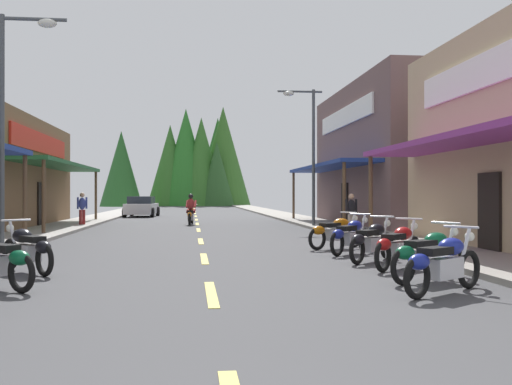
{
  "coord_description": "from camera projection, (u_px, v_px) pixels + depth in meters",
  "views": [
    {
      "loc": [
        -0.31,
        -1.96,
        1.54
      ],
      "look_at": [
        2.7,
        25.71,
        1.63
      ],
      "focal_mm": 41.79,
      "sensor_mm": 36.0,
      "label": 1
    }
  ],
  "objects": [
    {
      "name": "rider_cruising_lead",
      "position": [
        191.0,
        212.0,
        29.95
      ],
      "size": [
        0.61,
        2.14,
        1.57
      ],
      "rotation": [
        0.0,
        0.0,
        1.49
      ],
      "color": "black",
      "rests_on": "ground"
    },
    {
      "name": "motorcycle_parked_right_3",
      "position": [
        372.0,
        240.0,
        13.56
      ],
      "size": [
        1.55,
        1.62,
        1.04
      ],
      "rotation": [
        0.0,
        0.0,
        0.81
      ],
      "color": "black",
      "rests_on": "ground"
    },
    {
      "name": "motorcycle_parked_left_3",
      "position": [
        27.0,
        248.0,
        11.62
      ],
      "size": [
        1.43,
        1.72,
        1.04
      ],
      "rotation": [
        0.0,
        0.0,
        2.25
      ],
      "color": "black",
      "rests_on": "ground"
    },
    {
      "name": "motorcycle_parked_right_2",
      "position": [
        398.0,
        245.0,
        12.28
      ],
      "size": [
        1.56,
        1.61,
        1.04
      ],
      "rotation": [
        0.0,
        0.0,
        0.8
      ],
      "color": "black",
      "rests_on": "ground"
    },
    {
      "name": "motorcycle_parked_right_0",
      "position": [
        443.0,
        262.0,
        9.18
      ],
      "size": [
        1.8,
        1.33,
        1.04
      ],
      "rotation": [
        0.0,
        0.0,
        0.62
      ],
      "color": "black",
      "rests_on": "ground"
    },
    {
      "name": "sidewalk_left",
      "position": [
        85.0,
        221.0,
        32.54
      ],
      "size": [
        2.41,
        92.82,
        0.12
      ],
      "primitive_type": "cube",
      "color": "#9E9991",
      "rests_on": "ground"
    },
    {
      "name": "centerline_dashes",
      "position": [
        196.0,
        219.0,
        36.53
      ],
      "size": [
        0.16,
        69.5,
        0.01
      ],
      "color": "#E0C64C",
      "rests_on": "ground"
    },
    {
      "name": "motorcycle_parked_right_5",
      "position": [
        336.0,
        232.0,
        16.78
      ],
      "size": [
        1.86,
        1.22,
        1.04
      ],
      "rotation": [
        0.0,
        0.0,
        0.56
      ],
      "color": "black",
      "rests_on": "ground"
    },
    {
      "name": "storefront_right_far",
      "position": [
        427.0,
        156.0,
        30.03
      ],
      "size": [
        10.33,
        13.47,
        6.92
      ],
      "color": "brown",
      "rests_on": "ground"
    },
    {
      "name": "streetlamp_right",
      "position": [
        307.0,
        138.0,
        27.43
      ],
      "size": [
        2.07,
        0.3,
        6.38
      ],
      "color": "#474C51",
      "rests_on": "ground"
    },
    {
      "name": "motorcycle_parked_right_1",
      "position": [
        428.0,
        254.0,
        10.51
      ],
      "size": [
        1.85,
        1.25,
        1.04
      ],
      "rotation": [
        0.0,
        0.0,
        0.58
      ],
      "color": "black",
      "rests_on": "ground"
    },
    {
      "name": "motorcycle_parked_right_4",
      "position": [
        351.0,
        235.0,
        15.32
      ],
      "size": [
        1.53,
        1.64,
        1.04
      ],
      "rotation": [
        0.0,
        0.0,
        0.82
      ],
      "color": "black",
      "rests_on": "ground"
    },
    {
      "name": "sidewalk_right",
      "position": [
        305.0,
        220.0,
        33.86
      ],
      "size": [
        2.41,
        92.82,
        0.12
      ],
      "primitive_type": "cube",
      "color": "gray",
      "rests_on": "ground"
    },
    {
      "name": "treeline_backdrop",
      "position": [
        197.0,
        161.0,
        80.79
      ],
      "size": [
        19.75,
        12.58,
        13.64
      ],
      "color": "#2E6223",
      "rests_on": "ground"
    },
    {
      "name": "parked_car_curbside",
      "position": [
        142.0,
        207.0,
        40.94
      ],
      "size": [
        2.3,
        4.41,
        1.4
      ],
      "rotation": [
        0.0,
        0.0,
        1.5
      ],
      "color": "silver",
      "rests_on": "ground"
    },
    {
      "name": "ground",
      "position": [
        197.0,
        223.0,
        33.2
      ],
      "size": [
        9.81,
        92.82,
        0.1
      ],
      "primitive_type": "cube",
      "color": "#424244"
    },
    {
      "name": "pedestrian_browsing",
      "position": [
        82.0,
        207.0,
        28.04
      ],
      "size": [
        0.44,
        0.44,
        1.62
      ],
      "rotation": [
        0.0,
        0.0,
        5.51
      ],
      "color": "maroon",
      "rests_on": "ground"
    },
    {
      "name": "streetlamp_left",
      "position": [
        14.0,
        98.0,
        15.8
      ],
      "size": [
        2.07,
        0.3,
        6.32
      ],
      "color": "#474C51",
      "rests_on": "ground"
    },
    {
      "name": "pedestrian_by_shop",
      "position": [
        351.0,
        211.0,
        22.64
      ],
      "size": [
        0.52,
        0.39,
        1.57
      ],
      "rotation": [
        0.0,
        0.0,
        5.16
      ],
      "color": "#B2A599",
      "rests_on": "ground"
    }
  ]
}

